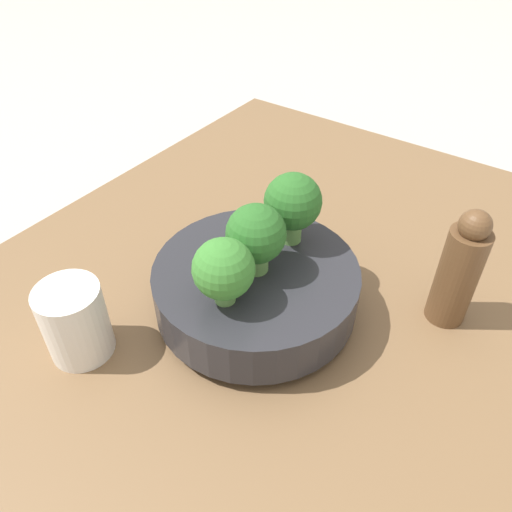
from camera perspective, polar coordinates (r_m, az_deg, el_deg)
The scene contains 8 objects.
ground_plane at distance 0.67m, azimuth -1.43°, elevation -8.14°, with size 6.00×6.00×0.00m, color #ADA89E.
table at distance 0.65m, azimuth -1.46°, elevation -7.04°, with size 1.09×0.74×0.04m.
bowl at distance 0.61m, azimuth -0.00°, elevation -3.58°, with size 0.25×0.25×0.07m.
broccoli_floret_right at distance 0.52m, azimuth -3.73°, elevation -1.58°, with size 0.07×0.07×0.08m.
broccoli_floret_left at distance 0.60m, azimuth 4.23°, elevation 6.04°, with size 0.07×0.07×0.09m.
broccoli_floret_center at distance 0.56m, azimuth -0.00°, elevation 2.36°, with size 0.07×0.07×0.09m.
cup at distance 0.60m, azimuth -19.97°, elevation -7.05°, with size 0.07×0.07×0.09m.
pepper_mill at distance 0.63m, azimuth 22.19°, elevation -1.56°, with size 0.05×0.05×0.16m.
Camera 1 is at (0.35, 0.27, 0.50)m, focal length 35.00 mm.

